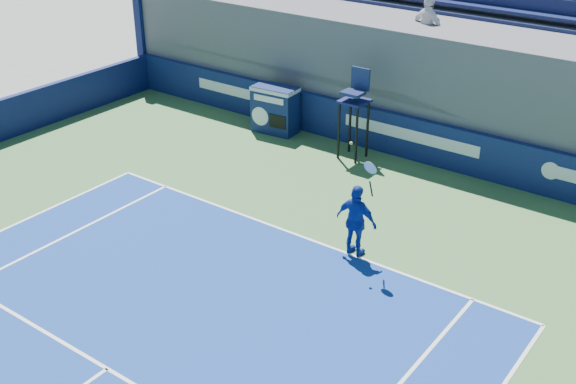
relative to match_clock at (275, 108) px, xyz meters
The scene contains 5 objects.
back_hoarding 4.17m from the match_clock, ahead, with size 20.40×0.21×1.20m.
match_clock is the anchor object (origin of this frame).
umpire_chair 2.94m from the match_clock, ahead, with size 0.71×0.71×2.48m.
tennis_player 7.15m from the match_clock, 39.16° to the right, with size 0.96×0.42×2.57m.
stadium_seating 5.06m from the match_clock, 32.71° to the left, with size 21.00×4.05×4.40m.
Camera 1 is at (8.00, 0.61, 8.08)m, focal length 45.00 mm.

